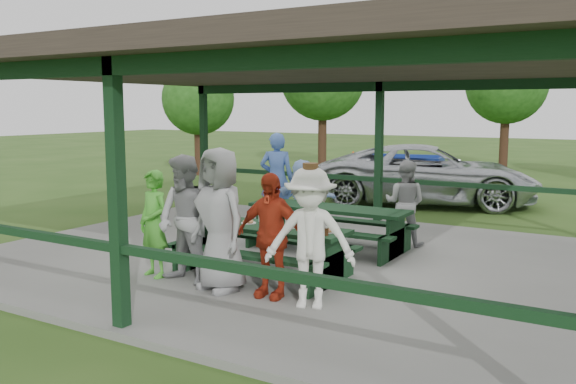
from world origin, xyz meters
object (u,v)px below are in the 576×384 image
Objects in this scene: picnic_table_far at (328,222)px; contestant_grey_mid at (220,220)px; contestant_green at (154,224)px; farm_trailer at (397,173)px; spectator_grey at (405,203)px; contestant_grey_left at (186,220)px; spectator_lblue at (302,198)px; picnic_table_near at (263,243)px; contestant_red at (270,235)px; pickup_truck at (427,175)px; contestant_white_fedora at (310,238)px; spectator_blue at (277,179)px.

contestant_grey_mid reaches higher than picnic_table_far.
farm_trailer is at bearing 104.83° from contestant_green.
spectator_grey is (2.43, 3.85, -0.02)m from contestant_green.
contestant_green is 0.64m from contestant_grey_left.
spectator_lblue is 0.41× the size of farm_trailer.
contestant_green is 0.81× the size of contestant_grey_mid.
spectator_grey is (1.10, 2.98, 0.29)m from picnic_table_near.
contestant_red is 0.29× the size of pickup_truck.
picnic_table_far is 1.46m from spectator_grey.
spectator_grey reaches higher than spectator_lblue.
contestant_grey_mid is (1.23, -0.05, 0.19)m from contestant_green.
contestant_white_fedora is (1.39, -0.01, -0.09)m from contestant_grey_mid.
spectator_grey is (0.46, 3.81, -0.05)m from contestant_red.
farm_trailer is at bearing 85.85° from contestant_white_fedora.
contestant_white_fedora is (1.29, -0.93, 0.40)m from picnic_table_near.
spectator_blue reaches higher than contestant_red.
contestant_grey_left is 4.50m from spectator_blue.
contestant_white_fedora is 0.92× the size of spectator_blue.
spectator_blue is (-1.78, 4.36, 0.00)m from contestant_grey_mid.
picnic_table_near is 1.22m from contestant_grey_left.
spectator_grey is at bearing 73.56° from contestant_white_fedora.
spectator_grey is at bearing 146.69° from spectator_blue.
contestant_red is at bearing 96.09° from spectator_blue.
spectator_grey reaches higher than picnic_table_near.
picnic_table_far is at bearing 99.12° from contestant_red.
spectator_grey is at bearing -77.30° from farm_trailer.
contestant_grey_left is 1.35m from contestant_red.
picnic_table_near is 8.33m from pickup_truck.
contestant_grey_mid reaches higher than contestant_grey_left.
spectator_lblue reaches higher than farm_trailer.
contestant_grey_mid is (-0.15, -2.92, 0.49)m from picnic_table_far.
contestant_grey_left is at bearing 101.96° from spectator_lblue.
contestant_red reaches higher than spectator_lblue.
contestant_grey_mid is at bearing 68.70° from spectator_grey.
picnic_table_near is 1.34× the size of contestant_grey_mid.
spectator_blue reaches higher than farm_trailer.
contestant_red is 3.88m from spectator_lblue.
contestant_white_fedora is at bearing 6.08° from contestant_grey_left.
farm_trailer is (-1.57, 9.74, 0.04)m from picnic_table_near.
spectator_grey is at bearing -164.11° from spectator_lblue.
spectator_blue reaches higher than spectator_grey.
contestant_red is (0.65, -0.83, 0.34)m from picnic_table_near.
contestant_grey_left reaches higher than spectator_lblue.
farm_trailer is at bearing -75.11° from spectator_lblue.
spectator_blue reaches higher than picnic_table_far.
spectator_blue is (-1.88, 3.44, 0.50)m from picnic_table_near.
pickup_truck is (0.50, 9.23, -0.21)m from contestant_grey_left.
spectator_blue reaches higher than picnic_table_near.
spectator_lblue is 1.99m from spectator_grey.
contestant_red is at bearing 78.91° from spectator_grey.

